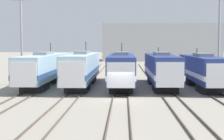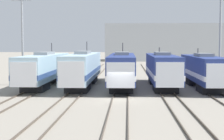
{
  "view_description": "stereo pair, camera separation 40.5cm",
  "coord_description": "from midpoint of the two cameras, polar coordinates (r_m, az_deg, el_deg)",
  "views": [
    {
      "loc": [
        0.28,
        -34.69,
        5.15
      ],
      "look_at": [
        -0.91,
        2.75,
        2.54
      ],
      "focal_mm": 60.0,
      "sensor_mm": 36.0,
      "label": 1
    },
    {
      "loc": [
        0.69,
        -34.68,
        5.15
      ],
      "look_at": [
        -0.91,
        2.75,
        2.54
      ],
      "focal_mm": 60.0,
      "sensor_mm": 36.0,
      "label": 2
    }
  ],
  "objects": [
    {
      "name": "catenary_tower_right",
      "position": [
        47.3,
        16.4,
        5.31
      ],
      "size": [
        2.61,
        0.25,
        12.01
      ],
      "color": "gray",
      "rests_on": "ground_plane"
    },
    {
      "name": "rail_pair_far_left",
      "position": [
        36.44,
        -13.48,
        -4.13
      ],
      "size": [
        1.5,
        120.0,
        0.15
      ],
      "color": "#4C4238",
      "rests_on": "ground_plane"
    },
    {
      "name": "rail_pair_center_left",
      "position": [
        35.44,
        -6.08,
        -4.26
      ],
      "size": [
        1.51,
        120.0,
        0.15
      ],
      "color": "#4C4238",
      "rests_on": "ground_plane"
    },
    {
      "name": "locomotive_center_left",
      "position": [
        44.89,
        -4.25,
        0.23
      ],
      "size": [
        2.83,
        19.43,
        5.46
      ],
      "color": "#232326",
      "rests_on": "ground_plane"
    },
    {
      "name": "locomotive_far_right",
      "position": [
        44.28,
        14.14,
        -0.08
      ],
      "size": [
        3.0,
        16.33,
        4.62
      ],
      "color": "black",
      "rests_on": "ground_plane"
    },
    {
      "name": "rail_pair_far_right",
      "position": [
        36.19,
        16.84,
        -4.24
      ],
      "size": [
        1.5,
        120.0,
        0.15
      ],
      "color": "#4C4238",
      "rests_on": "ground_plane"
    },
    {
      "name": "ground_plane",
      "position": [
        35.07,
        1.62,
        -4.46
      ],
      "size": [
        400.0,
        400.0,
        0.0
      ],
      "primitive_type": "plane",
      "color": "gray"
    },
    {
      "name": "rail_pair_center_right",
      "position": [
        35.31,
        9.35,
        -4.33
      ],
      "size": [
        1.51,
        120.0,
        0.15
      ],
      "color": "#4C4238",
      "rests_on": "ground_plane"
    },
    {
      "name": "locomotive_far_left",
      "position": [
        45.98,
        -10.08,
        0.2
      ],
      "size": [
        2.9,
        19.12,
        5.29
      ],
      "color": "#232326",
      "rests_on": "ground_plane"
    },
    {
      "name": "locomotive_center_right",
      "position": [
        44.45,
        7.92,
        0.1
      ],
      "size": [
        2.98,
        17.42,
        4.71
      ],
      "color": "black",
      "rests_on": "ground_plane"
    },
    {
      "name": "rail_pair_center",
      "position": [
        35.06,
        1.62,
        -4.33
      ],
      "size": [
        1.51,
        120.0,
        0.15
      ],
      "color": "#4C4238",
      "rests_on": "ground_plane"
    },
    {
      "name": "catenary_tower_left",
      "position": [
        47.68,
        -13.26,
        5.36
      ],
      "size": [
        2.61,
        0.25,
        12.01
      ],
      "color": "gray",
      "rests_on": "ground_plane"
    },
    {
      "name": "depot_building",
      "position": [
        117.37,
        7.86,
        4.16
      ],
      "size": [
        35.14,
        15.68,
        11.14
      ],
      "color": "#9EA3A8",
      "rests_on": "ground_plane"
    },
    {
      "name": "locomotive_center",
      "position": [
        44.83,
        1.81,
        0.17
      ],
      "size": [
        2.98,
        19.75,
        5.3
      ],
      "color": "black",
      "rests_on": "ground_plane"
    }
  ]
}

